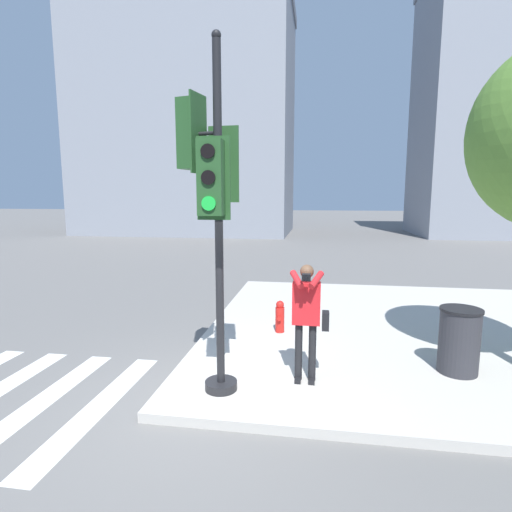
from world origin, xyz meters
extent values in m
plane|color=slate|center=(0.00, 0.00, 0.00)|extent=(160.00, 160.00, 0.00)
cube|color=#BCB7AD|center=(3.50, 3.50, 0.07)|extent=(8.00, 8.00, 0.14)
cube|color=silver|center=(-1.20, -0.19, 0.00)|extent=(0.37, 3.13, 0.01)
cube|color=silver|center=(-2.06, -0.19, 0.00)|extent=(0.37, 3.13, 0.01)
cylinder|color=black|center=(0.39, 0.28, 0.20)|extent=(0.45, 0.45, 0.12)
cylinder|color=black|center=(0.39, 0.28, 2.51)|extent=(0.11, 0.11, 4.51)
sphere|color=black|center=(0.39, 0.28, 4.81)|extent=(0.12, 0.12, 0.12)
cylinder|color=black|center=(0.39, 0.45, 3.26)|extent=(0.06, 0.24, 0.05)
cube|color=#234C23|center=(0.40, 0.69, 3.26)|extent=(0.31, 0.25, 0.90)
cube|color=#234C23|center=(0.40, 0.55, 3.26)|extent=(0.42, 0.04, 1.02)
cylinder|color=black|center=(0.41, 0.82, 3.56)|extent=(0.17, 0.04, 0.17)
cylinder|color=black|center=(0.41, 0.82, 3.26)|extent=(0.17, 0.04, 0.17)
cylinder|color=green|center=(0.41, 0.82, 2.96)|extent=(0.17, 0.04, 0.17)
cylinder|color=black|center=(0.39, 0.10, 3.05)|extent=(0.06, 0.23, 0.05)
cube|color=#234C23|center=(0.40, -0.13, 3.05)|extent=(0.31, 0.25, 0.90)
cube|color=#234C23|center=(0.40, 0.00, 3.05)|extent=(0.42, 0.04, 1.02)
cylinder|color=black|center=(0.41, -0.27, 3.35)|extent=(0.17, 0.04, 0.17)
cylinder|color=black|center=(0.41, -0.27, 3.05)|extent=(0.17, 0.04, 0.17)
cylinder|color=green|center=(0.41, -0.27, 2.75)|extent=(0.17, 0.04, 0.17)
cylinder|color=black|center=(0.22, 0.31, 3.63)|extent=(0.24, 0.10, 0.05)
cube|color=#234C23|center=(-0.01, 0.36, 3.63)|extent=(0.30, 0.34, 0.90)
cube|color=#234C23|center=(0.12, 0.34, 3.63)|extent=(0.11, 0.42, 1.02)
cylinder|color=black|center=(-0.14, 0.39, 3.93)|extent=(0.07, 0.17, 0.17)
cylinder|color=black|center=(-0.14, 0.39, 3.63)|extent=(0.07, 0.17, 0.17)
cylinder|color=green|center=(-0.14, 0.39, 3.33)|extent=(0.07, 0.17, 0.17)
cube|color=black|center=(1.45, 0.71, 0.16)|extent=(0.09, 0.24, 0.05)
cube|color=black|center=(1.65, 0.71, 0.16)|extent=(0.09, 0.24, 0.05)
cylinder|color=black|center=(1.45, 0.77, 0.57)|extent=(0.11, 0.11, 0.86)
cylinder|color=black|center=(1.65, 0.77, 0.57)|extent=(0.11, 0.11, 0.86)
cube|color=red|center=(1.55, 0.77, 1.30)|extent=(0.40, 0.22, 0.61)
sphere|color=brown|center=(1.55, 0.77, 1.77)|extent=(0.20, 0.20, 0.20)
cube|color=black|center=(1.55, 0.46, 1.75)|extent=(0.12, 0.10, 0.09)
cylinder|color=black|center=(1.55, 0.39, 1.75)|extent=(0.06, 0.08, 0.06)
cylinder|color=red|center=(1.41, 0.63, 1.68)|extent=(0.23, 0.35, 0.22)
cylinder|color=red|center=(1.68, 0.63, 1.68)|extent=(0.23, 0.35, 0.22)
cube|color=black|center=(1.83, 0.79, 1.05)|extent=(0.10, 0.20, 0.26)
cylinder|color=red|center=(0.98, 2.81, 0.39)|extent=(0.18, 0.18, 0.51)
sphere|color=red|center=(0.98, 2.81, 0.70)|extent=(0.16, 0.16, 0.16)
cylinder|color=red|center=(0.98, 2.69, 0.45)|extent=(0.08, 0.06, 0.08)
cylinder|color=#2D2D33|center=(3.86, 1.39, 0.62)|extent=(0.59, 0.59, 0.97)
cylinder|color=black|center=(3.86, 1.39, 1.13)|extent=(0.62, 0.62, 0.04)
cube|color=gray|center=(-8.48, 26.26, 8.36)|extent=(15.86, 9.38, 16.71)
cube|color=slate|center=(-8.48, 26.26, 17.11)|extent=(16.06, 9.58, 0.80)
cube|color=gray|center=(14.03, 26.92, 8.99)|extent=(10.21, 8.31, 17.98)
camera|label=1|loc=(1.69, -4.87, 2.82)|focal=28.00mm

